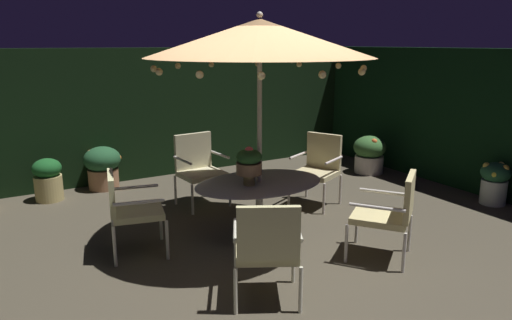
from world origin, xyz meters
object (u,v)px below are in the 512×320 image
Objects in this scene: patio_chair_south at (129,206)px; potted_plant_right_far at (103,166)px; patio_umbrella at (260,39)px; patio_chair_northeast at (391,210)px; potted_plant_back_right at (495,181)px; potted_plant_back_center at (369,153)px; centerpiece_planter at (249,163)px; potted_plant_left_near at (48,179)px; patio_chair_north at (267,245)px; patio_dining_table at (259,194)px; patio_chair_east at (319,165)px; patio_chair_southeast at (198,165)px.

patio_chair_south reaches higher than potted_plant_right_far.
patio_umbrella reaches higher than patio_chair_northeast.
potted_plant_back_center is (-0.35, 2.23, 0.01)m from potted_plant_back_right.
centerpiece_planter is 0.47× the size of patio_chair_northeast.
potted_plant_right_far is at bearing 111.14° from patio_umbrella.
potted_plant_back_right is (5.10, -1.02, -0.22)m from patio_chair_south.
potted_plant_back_right is 0.92× the size of potted_plant_back_center.
patio_chair_south is 2.55m from potted_plant_left_near.
patio_chair_northeast is 1.43× the size of potted_plant_back_center.
patio_chair_northeast is at bearing 4.17° from patio_chair_north.
patio_umbrella reaches higher than centerpiece_planter.
potted_plant_back_right is at bearing -10.75° from patio_umbrella.
potted_plant_back_right is at bearing -10.75° from patio_dining_table.
patio_chair_north reaches higher than potted_plant_right_far.
potted_plant_right_far is at bearing 111.14° from patio_dining_table.
patio_dining_table is at bearing -68.86° from potted_plant_right_far.
patio_umbrella is at bearing -154.59° from potted_plant_back_center.
centerpiece_planter is 0.71× the size of potted_plant_left_near.
patio_chair_northeast is 3.64m from potted_plant_back_center.
patio_chair_north is at bearing -143.96° from potted_plant_back_center.
patio_chair_south reaches higher than potted_plant_back_right.
patio_chair_northeast is at bearing -104.24° from patio_chair_east.
potted_plant_back_center is at bearing 25.91° from patio_chair_east.
patio_chair_north reaches higher than potted_plant_back_center.
patio_chair_northeast is 2.87m from patio_chair_south.
patio_umbrella is 3.79m from potted_plant_right_far.
patio_chair_northeast is at bearing -47.28° from centerpiece_planter.
patio_chair_east reaches higher than potted_plant_back_right.
patio_chair_northeast is 1.03× the size of patio_chair_south.
centerpiece_planter is at bearing -91.68° from patio_chair_southeast.
potted_plant_left_near is (-5.63, 3.50, -0.01)m from potted_plant_back_right.
potted_plant_back_right is 0.90× the size of potted_plant_right_far.
patio_chair_east is 3.49m from potted_plant_right_far.
patio_dining_table is at bearing -155.27° from patio_chair_east.
patio_chair_east is at bearing 43.24° from patio_chair_north.
patio_chair_south reaches higher than patio_dining_table.
patio_chair_southeast is 1.49× the size of potted_plant_right_far.
patio_chair_southeast is at bearing -179.73° from potted_plant_back_center.
potted_plant_left_near is 5.43m from potted_plant_back_center.
patio_umbrella is 3.91× the size of potted_plant_back_center.
potted_plant_right_far is (-0.99, 3.06, -0.60)m from centerpiece_planter.
potted_plant_right_far is at bearing 95.74° from patio_chair_north.
potted_plant_right_far is at bearing 125.12° from patio_chair_southeast.
patio_chair_southeast is (0.05, 1.58, -0.38)m from centerpiece_planter.
patio_chair_southeast is at bearing 149.29° from potted_plant_back_right.
patio_chair_southeast is (-0.12, 1.53, -1.78)m from patio_umbrella.
potted_plant_right_far is (-4.77, 3.69, 0.03)m from potted_plant_back_right.
patio_umbrella is at bearing 16.77° from centerpiece_planter.
patio_chair_south is at bearing -96.92° from potted_plant_right_far.
patio_chair_northeast is at bearing -69.32° from patio_chair_southeast.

